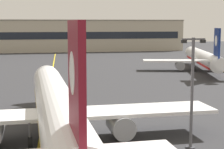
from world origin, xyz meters
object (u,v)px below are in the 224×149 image
(airliner_background, at_px, (203,58))
(safety_cone_by_nose_gear, at_px, (50,105))
(apron_lamp_post, at_px, (192,91))
(airliner_foreground, at_px, (57,109))

(airliner_background, xyz_separation_m, safety_cone_by_nose_gear, (-37.93, -33.38, -2.78))
(airliner_background, relative_size, safety_cone_by_nose_gear, 67.16)
(airliner_background, bearing_deg, apron_lamp_post, -115.58)
(airliner_foreground, bearing_deg, safety_cone_by_nose_gear, 90.43)
(airliner_foreground, relative_size, apron_lamp_post, 4.06)
(airliner_foreground, height_order, apron_lamp_post, airliner_foreground)
(apron_lamp_post, xyz_separation_m, safety_cone_by_nose_gear, (-12.15, 20.48, -5.13))
(airliner_foreground, height_order, airliner_background, airliner_foreground)
(apron_lamp_post, relative_size, safety_cone_by_nose_gear, 18.57)
(safety_cone_by_nose_gear, bearing_deg, apron_lamp_post, -59.33)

